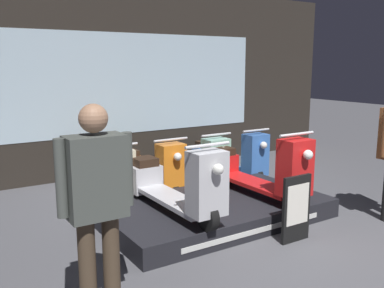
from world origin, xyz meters
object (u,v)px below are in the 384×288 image
(scooter_display_left, at_px, (176,184))
(scooter_backrow_2, at_px, (193,163))
(scooter_backrow_1, at_px, (151,169))
(scooter_backrow_3, at_px, (231,158))
(person_left_browsing, at_px, (97,195))
(scooter_display_right, at_px, (259,170))
(scooter_backrow_0, at_px, (102,176))
(price_sign_board, at_px, (296,209))

(scooter_display_left, height_order, scooter_backrow_2, scooter_display_left)
(scooter_backrow_1, bearing_deg, scooter_backrow_2, 0.00)
(scooter_display_left, height_order, scooter_backrow_3, scooter_display_left)
(scooter_display_left, relative_size, person_left_browsing, 1.12)
(scooter_display_right, height_order, scooter_backrow_2, scooter_display_right)
(scooter_backrow_0, relative_size, scooter_backrow_2, 1.00)
(scooter_display_right, height_order, price_sign_board, scooter_display_right)
(scooter_backrow_2, distance_m, scooter_backrow_3, 0.76)
(scooter_backrow_2, bearing_deg, scooter_backrow_3, 0.00)
(scooter_backrow_1, bearing_deg, scooter_backrow_3, 0.00)
(scooter_display_left, xyz_separation_m, scooter_display_right, (1.22, 0.00, 0.00))
(scooter_display_left, xyz_separation_m, person_left_browsing, (-1.30, -1.07, 0.39))
(scooter_display_right, distance_m, scooter_backrow_3, 1.80)
(price_sign_board, bearing_deg, scooter_display_left, 136.09)
(scooter_display_left, bearing_deg, price_sign_board, -43.91)
(scooter_display_right, xyz_separation_m, person_left_browsing, (-2.52, -1.07, 0.39))
(scooter_backrow_1, distance_m, price_sign_board, 2.56)
(scooter_backrow_2, bearing_deg, person_left_browsing, -133.78)
(scooter_backrow_2, height_order, person_left_browsing, person_left_browsing)
(scooter_backrow_3, bearing_deg, person_left_browsing, -141.17)
(scooter_backrow_3, xyz_separation_m, price_sign_board, (-1.07, -2.52, 0.04))
(scooter_backrow_1, height_order, person_left_browsing, person_left_browsing)
(scooter_display_right, height_order, scooter_backrow_3, scooter_display_right)
(scooter_display_left, bearing_deg, scooter_backrow_0, 99.15)
(scooter_display_left, xyz_separation_m, price_sign_board, (0.95, -0.92, -0.19))
(scooter_display_right, bearing_deg, scooter_backrow_2, 88.58)
(scooter_display_left, relative_size, price_sign_board, 2.47)
(scooter_display_right, distance_m, scooter_backrow_2, 1.62)
(person_left_browsing, relative_size, price_sign_board, 2.21)
(scooter_backrow_0, height_order, person_left_browsing, person_left_browsing)
(price_sign_board, bearing_deg, person_left_browsing, -176.00)
(scooter_backrow_0, height_order, price_sign_board, scooter_backrow_0)
(scooter_backrow_0, relative_size, scooter_backrow_3, 1.00)
(scooter_backrow_2, bearing_deg, price_sign_board, -97.00)
(scooter_backrow_2, relative_size, price_sign_board, 2.47)
(scooter_display_right, relative_size, scooter_backrow_2, 1.00)
(scooter_backrow_1, bearing_deg, scooter_display_right, -65.75)
(person_left_browsing, bearing_deg, scooter_display_left, 39.58)
(scooter_display_right, bearing_deg, scooter_backrow_3, 63.44)
(scooter_backrow_2, bearing_deg, scooter_display_left, -128.28)
(scooter_backrow_0, relative_size, scooter_backrow_1, 1.00)
(scooter_backrow_3, distance_m, price_sign_board, 2.73)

